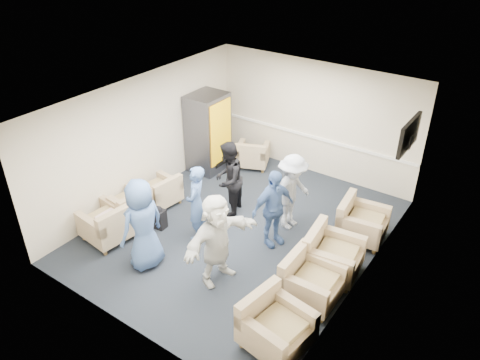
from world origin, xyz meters
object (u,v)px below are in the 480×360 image
Objects in this scene: armchair_left_far at (161,193)px; armchair_right_near at (274,327)px; armchair_right_midfar at (330,255)px; armchair_right_far at (360,223)px; person_front_right at (217,239)px; armchair_left_near at (110,225)px; person_back_left at (228,179)px; armchair_corner at (252,156)px; armchair_left_mid at (129,208)px; person_front_left at (142,225)px; person_mid_left at (196,203)px; person_mid_right at (273,209)px; vending_machine at (208,133)px; armchair_right_midnear at (309,282)px; person_back_right at (292,192)px.

armchair_left_far is 4.32m from armchair_right_near.
armchair_right_far is (0.03, 1.23, -0.01)m from armchair_right_midfar.
armchair_left_near is at bearing 108.69° from person_front_right.
person_back_left is at bearing 72.54° from armchair_right_midfar.
armchair_corner reaches higher than armchair_left_far.
armchair_left_mid is 4.16m from armchair_right_near.
armchair_corner is (-3.28, 1.20, -0.04)m from armchair_right_far.
person_front_left is at bearing 73.41° from armchair_corner.
armchair_left_near is 1.71m from person_mid_left.
armchair_right_far is 1.75m from person_mid_right.
armchair_right_far is 2.95m from person_front_right.
armchair_left_far is 0.84× the size of armchair_corner.
person_mid_left is at bearing -56.51° from vending_machine.
armchair_left_mid is 2.09m from person_back_left.
person_back_left is at bearing -40.36° from vending_machine.
armchair_right_midfar is 4.49m from vending_machine.
armchair_corner is (0.77, 3.35, -0.01)m from armchair_left_mid.
vending_machine reaches higher than person_mid_left.
person_mid_left is at bearing -17.39° from person_back_left.
armchair_left_far is 3.97m from armchair_right_midnear.
armchair_left_far is (0.11, 0.81, -0.01)m from armchair_left_mid.
vending_machine is (-0.24, 3.35, 0.61)m from armchair_left_near.
armchair_left_mid is at bearing -158.18° from armchair_left_near.
person_back_left reaches higher than armchair_right_midfar.
vending_machine is at bearing 75.53° from armchair_right_far.
armchair_right_midnear is 0.46× the size of vending_machine.
person_mid_left is (1.52, -2.30, -0.19)m from vending_machine.
vending_machine reaches higher than armchair_right_far.
armchair_left_far is at bearing -136.66° from person_front_left.
armchair_right_midfar is at bearing -0.84° from armchair_right_midnear.
armchair_right_far is (0.01, 3.14, -0.01)m from armchair_right_near.
person_back_left reaches higher than armchair_left_mid.
person_mid_right is at bearing 92.80° from person_mid_left.
person_mid_right is at bearing -30.41° from vending_machine.
person_back_left reaches higher than armchair_right_midnear.
armchair_right_midfar is 1.33m from person_mid_right.
armchair_right_far is at bearing -64.82° from person_back_right.
armchair_right_far is 0.60× the size of person_back_right.
vending_machine is (-4.10, 0.55, 0.61)m from armchair_right_far.
armchair_right_midnear is 4.86m from vending_machine.
armchair_left_near and armchair_right_far have the same top height.
armchair_right_near is 1.05× the size of armchair_right_far.
person_mid_left is (0.70, -2.95, 0.46)m from armchair_corner.
person_back_left is (1.54, -1.31, -0.14)m from vending_machine.
vending_machine is 3.70m from person_front_left.
armchair_right_midfar is 2.01m from person_front_right.
armchair_corner is 0.60× the size of person_front_right.
vending_machine is 1.14× the size of person_front_right.
armchair_right_near is at bearing 173.75° from armchair_right_midfar.
person_front_left reaches higher than armchair_left_far.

